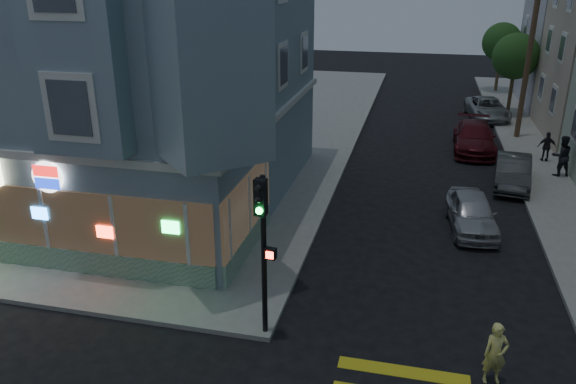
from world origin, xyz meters
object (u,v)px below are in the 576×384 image
(utility_pole, at_px, (529,55))
(pedestrian_b, at_px, (547,147))
(parked_car_c, at_px, (474,138))
(street_tree_far, at_px, (502,42))
(street_tree_near, at_px, (516,56))
(pedestrian_a, at_px, (561,156))
(parked_car_a, at_px, (472,212))
(running_child, at_px, (496,354))
(parked_car_b, at_px, (513,172))
(parked_car_d, at_px, (487,109))
(traffic_signal, at_px, (263,232))

(utility_pole, height_order, pedestrian_b, utility_pole)
(utility_pole, bearing_deg, parked_car_c, -130.92)
(utility_pole, relative_size, street_tree_far, 1.70)
(street_tree_near, xyz_separation_m, parked_car_c, (-2.83, -9.03, -3.18))
(pedestrian_a, distance_m, parked_car_a, 8.13)
(running_child, bearing_deg, street_tree_far, 71.03)
(pedestrian_a, xyz_separation_m, parked_car_b, (-2.30, -1.62, -0.42))
(street_tree_far, xyz_separation_m, pedestrian_b, (0.58, -18.43, -3.04))
(street_tree_near, xyz_separation_m, pedestrian_a, (0.80, -12.61, -2.82))
(pedestrian_a, bearing_deg, street_tree_near, -102.07)
(utility_pole, distance_m, parked_car_d, 6.30)
(pedestrian_b, height_order, traffic_signal, traffic_signal)
(pedestrian_b, bearing_deg, utility_pole, -81.97)
(utility_pole, relative_size, street_tree_near, 1.70)
(street_tree_near, xyz_separation_m, pedestrian_b, (0.58, -10.43, -3.04))
(running_child, distance_m, traffic_signal, 6.24)
(street_tree_far, bearing_deg, utility_pole, -90.82)
(pedestrian_b, bearing_deg, parked_car_d, -78.96)
(parked_car_a, xyz_separation_m, parked_car_c, (0.77, 10.40, 0.07))
(street_tree_far, relative_size, parked_car_d, 1.06)
(pedestrian_b, bearing_deg, parked_car_a, 63.19)
(running_child, height_order, parked_car_d, running_child)
(utility_pole, bearing_deg, running_child, -98.77)
(utility_pole, xyz_separation_m, parked_car_b, (-1.30, -8.23, -4.10))
(street_tree_far, bearing_deg, parked_car_b, -93.86)
(parked_car_b, xyz_separation_m, parked_car_d, (0.00, 12.83, -0.01))
(traffic_signal, bearing_deg, parked_car_c, 77.64)
(running_child, bearing_deg, parked_car_c, 74.37)
(utility_pole, xyz_separation_m, street_tree_near, (0.20, 6.00, -0.86))
(street_tree_near, relative_size, parked_car_a, 1.31)
(street_tree_near, bearing_deg, utility_pole, -91.91)
(running_child, bearing_deg, pedestrian_b, 63.45)
(traffic_signal, bearing_deg, parked_car_b, 66.74)
(street_tree_near, height_order, pedestrian_b, street_tree_near)
(street_tree_near, height_order, parked_car_a, street_tree_near)
(parked_car_a, relative_size, parked_car_b, 0.95)
(pedestrian_b, relative_size, parked_car_c, 0.29)
(parked_car_b, bearing_deg, pedestrian_b, 68.28)
(street_tree_near, bearing_deg, pedestrian_a, -86.37)
(street_tree_far, bearing_deg, parked_car_c, -99.43)
(running_child, height_order, parked_car_c, running_child)
(street_tree_far, relative_size, parked_car_a, 1.31)
(utility_pole, xyz_separation_m, parked_car_d, (-1.30, 4.60, -4.11))
(parked_car_a, bearing_deg, pedestrian_a, 51.77)
(parked_car_a, distance_m, parked_car_c, 10.43)
(parked_car_a, distance_m, parked_car_d, 18.15)
(street_tree_far, xyz_separation_m, parked_car_c, (-2.83, -17.03, -3.18))
(pedestrian_a, xyz_separation_m, parked_car_c, (-3.63, 3.58, -0.36))
(parked_car_c, bearing_deg, running_child, -91.08)
(street_tree_far, height_order, parked_car_a, street_tree_far)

